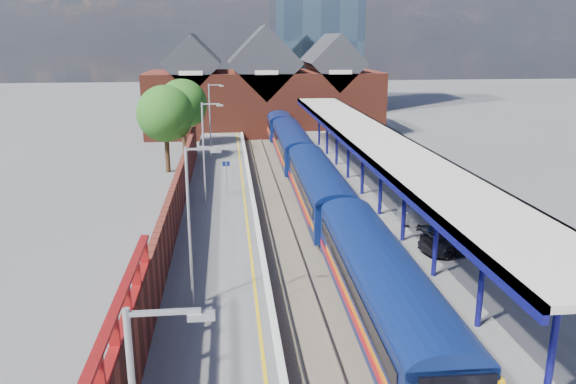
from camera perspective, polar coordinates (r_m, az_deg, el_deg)
name	(u,v)px	position (r m, az deg, el deg)	size (l,w,h in m)	color
ground	(286,185)	(48.26, -0.26, 0.73)	(240.00, 240.00, 0.00)	#5B5B5E
ballast_bed	(300,221)	(38.72, 1.26, -2.95)	(6.00, 76.00, 0.06)	#473D33
rails	(300,220)	(38.69, 1.26, -2.82)	(4.51, 76.00, 0.14)	slate
left_platform	(220,217)	(38.28, -6.93, -2.54)	(5.00, 76.00, 1.00)	#565659
right_platform	(386,212)	(39.76, 9.88, -1.97)	(6.00, 76.00, 1.00)	#565659
coping_left	(254,208)	(38.15, -3.43, -1.68)	(0.30, 76.00, 0.05)	silver
coping_right	(346,206)	(38.93, 5.88, -1.39)	(0.30, 76.00, 0.05)	silver
yellow_line	(246,209)	(38.14, -4.33, -1.74)	(0.14, 76.00, 0.01)	yellow
train	(303,161)	(47.63, 1.57, 3.16)	(3.06, 65.94, 3.45)	#0B1A51
canopy	(374,140)	(40.34, 8.73, 5.28)	(4.50, 52.00, 4.48)	#10105D
lamp_post_b	(192,218)	(23.63, -9.70, -2.62)	(1.48, 0.18, 7.00)	#A5A8AA
lamp_post_c	(206,146)	(39.14, -8.38, 4.60)	(1.48, 0.18, 7.00)	#A5A8AA
lamp_post_d	(211,116)	(54.94, -7.81, 7.70)	(1.48, 0.18, 7.00)	#A5A8AA
platform_sign	(226,172)	(41.55, -6.29, 2.05)	(0.55, 0.08, 2.50)	#A5A8AA
brick_wall	(170,221)	(31.70, -11.87, -2.88)	(0.35, 50.00, 3.86)	maroon
station_building	(264,91)	(74.90, -2.49, 10.20)	(30.00, 12.12, 13.78)	maroon
tree_near	(167,115)	(53.09, -12.22, 7.62)	(5.20, 5.20, 8.10)	#382314
tree_far	(184,105)	(60.91, -10.52, 8.67)	(5.20, 5.20, 8.10)	#382314
parked_car_silver	(430,214)	(35.88, 14.25, -2.22)	(1.36, 3.91, 1.29)	#AFAEB3
parked_car_dark	(462,240)	(31.80, 17.30, -4.64)	(1.96, 4.83, 1.40)	black
parked_car_blue	(469,233)	(33.15, 17.88, -4.03)	(2.02, 4.37, 1.22)	navy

